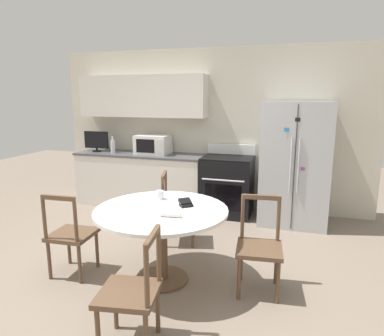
% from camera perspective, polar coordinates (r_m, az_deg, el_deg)
% --- Properties ---
extents(ground_plane, '(14.00, 14.00, 0.00)m').
position_cam_1_polar(ground_plane, '(3.68, -7.88, -18.13)').
color(ground_plane, gray).
extents(back_wall, '(5.20, 0.44, 2.60)m').
position_cam_1_polar(back_wall, '(5.74, -0.10, 7.95)').
color(back_wall, beige).
rests_on(back_wall, ground_plane).
extents(kitchen_counter, '(2.21, 0.64, 0.90)m').
position_cam_1_polar(kitchen_counter, '(5.90, -8.47, -1.87)').
color(kitchen_counter, silver).
rests_on(kitchen_counter, ground_plane).
extents(refrigerator, '(0.95, 0.80, 1.77)m').
position_cam_1_polar(refrigerator, '(5.16, 16.75, 0.74)').
color(refrigerator, '#B2B5BA').
rests_on(refrigerator, ground_plane).
extents(oven_range, '(0.77, 0.68, 1.08)m').
position_cam_1_polar(oven_range, '(5.41, 5.90, -2.86)').
color(oven_range, black).
rests_on(oven_range, ground_plane).
extents(microwave, '(0.54, 0.40, 0.31)m').
position_cam_1_polar(microwave, '(5.72, -6.53, 3.91)').
color(microwave, white).
rests_on(microwave, kitchen_counter).
extents(countertop_tv, '(0.44, 0.16, 0.35)m').
position_cam_1_polar(countertop_tv, '(6.15, -15.65, 4.43)').
color(countertop_tv, black).
rests_on(countertop_tv, kitchen_counter).
extents(counter_bottle, '(0.08, 0.08, 0.31)m').
position_cam_1_polar(counter_bottle, '(5.93, -13.06, 3.59)').
color(counter_bottle, silver).
rests_on(counter_bottle, kitchen_counter).
extents(dining_table, '(1.31, 1.31, 0.76)m').
position_cam_1_polar(dining_table, '(3.41, -5.10, -8.88)').
color(dining_table, white).
rests_on(dining_table, ground_plane).
extents(dining_chair_right, '(0.46, 0.46, 0.90)m').
position_cam_1_polar(dining_chair_right, '(3.37, 11.15, -12.83)').
color(dining_chair_right, brown).
rests_on(dining_chair_right, ground_plane).
extents(dining_chair_left, '(0.44, 0.44, 0.90)m').
position_cam_1_polar(dining_chair_left, '(3.79, -19.55, -10.49)').
color(dining_chair_left, brown).
rests_on(dining_chair_left, ground_plane).
extents(dining_chair_far, '(0.52, 0.52, 0.90)m').
position_cam_1_polar(dining_chair_far, '(4.36, -2.49, -6.89)').
color(dining_chair_far, brown).
rests_on(dining_chair_far, ground_plane).
extents(dining_chair_near, '(0.48, 0.48, 0.90)m').
position_cam_1_polar(dining_chair_near, '(2.67, -9.91, -19.82)').
color(dining_chair_near, brown).
rests_on(dining_chair_near, ground_plane).
extents(candle_glass, '(0.09, 0.09, 0.09)m').
position_cam_1_polar(candle_glass, '(3.67, -5.42, -4.60)').
color(candle_glass, silver).
rests_on(candle_glass, dining_table).
extents(folded_napkin, '(0.19, 0.07, 0.05)m').
position_cam_1_polar(folded_napkin, '(3.13, -3.55, -7.70)').
color(folded_napkin, silver).
rests_on(folded_napkin, dining_table).
extents(wallet, '(0.17, 0.17, 0.07)m').
position_cam_1_polar(wallet, '(3.43, -1.09, -5.90)').
color(wallet, black).
rests_on(wallet, dining_table).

